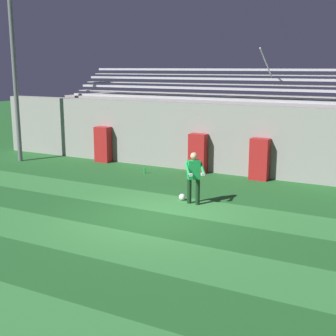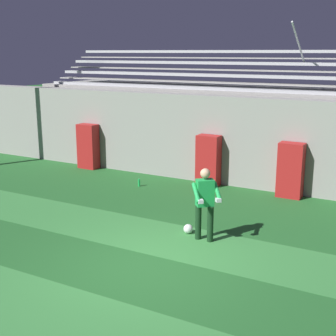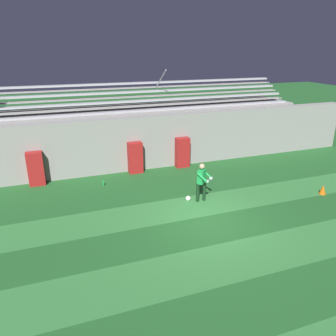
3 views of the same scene
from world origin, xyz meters
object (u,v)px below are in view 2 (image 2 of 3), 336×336
padding_pillar_far_left (88,146)px  padding_pillar_gate_right (291,170)px  soccer_ball (188,229)px  padding_pillar_gate_left (208,161)px  goalkeeper (205,200)px  water_bottle (139,183)px

padding_pillar_far_left → padding_pillar_gate_right: bearing=0.0°
soccer_ball → padding_pillar_gate_left: bearing=107.6°
padding_pillar_gate_left → goalkeeper: 4.55m
padding_pillar_gate_right → padding_pillar_far_left: bearing=180.0°
padding_pillar_gate_left → padding_pillar_gate_right: bearing=0.0°
padding_pillar_gate_right → water_bottle: 4.66m
padding_pillar_gate_left → soccer_ball: padding_pillar_gate_left is taller
soccer_ball → water_bottle: bearing=138.1°
padding_pillar_gate_left → goalkeeper: (1.77, -4.18, 0.15)m
padding_pillar_gate_right → water_bottle: (-4.45, -1.18, -0.68)m
padding_pillar_gate_right → goalkeeper: bearing=-101.2°
padding_pillar_gate_left → soccer_ball: bearing=-72.4°
padding_pillar_gate_right → soccer_ball: padding_pillar_gate_right is taller
padding_pillar_gate_left → padding_pillar_gate_right: 2.60m
padding_pillar_gate_right → goalkeeper: 4.27m
goalkeeper → padding_pillar_gate_left: bearing=112.9°
padding_pillar_gate_left → water_bottle: size_ratio=6.71×
padding_pillar_gate_left → padding_pillar_gate_right: size_ratio=1.00×
water_bottle → padding_pillar_gate_left: bearing=32.4°
padding_pillar_gate_right → goalkeeper: goalkeeper is taller
padding_pillar_far_left → goalkeeper: size_ratio=0.96×
soccer_ball → water_bottle: water_bottle is taller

